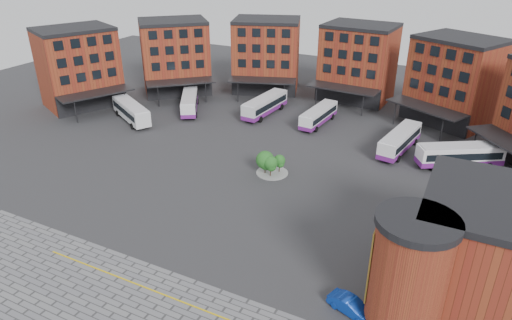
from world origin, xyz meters
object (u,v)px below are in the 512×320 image
at_px(bus_d, 319,115).
at_px(bus_f, 460,155).
at_px(blue_car, 351,306).
at_px(tree_island, 269,162).
at_px(bus_b, 190,102).
at_px(bus_a, 131,110).
at_px(bus_e, 400,140).
at_px(bus_c, 265,105).

distance_m(bus_d, bus_f, 24.12).
xyz_separation_m(bus_d, blue_car, (17.49, -40.70, -0.91)).
bearing_deg(tree_island, bus_d, 90.79).
distance_m(tree_island, bus_b, 29.02).
bearing_deg(bus_f, tree_island, -89.45).
relative_size(bus_a, bus_e, 0.97).
xyz_separation_m(bus_e, blue_car, (2.83, -35.62, -1.05)).
height_order(bus_d, bus_e, bus_e).
height_order(bus_a, bus_d, bus_a).
height_order(tree_island, blue_car, tree_island).
bearing_deg(bus_a, bus_c, -25.80).
bearing_deg(bus_a, bus_d, -36.35).
height_order(bus_c, bus_f, bus_c).
bearing_deg(bus_d, bus_a, -150.76).
relative_size(bus_a, bus_c, 0.95).
distance_m(bus_b, bus_e, 38.34).
bearing_deg(bus_e, bus_c, 177.48).
xyz_separation_m(tree_island, bus_f, (22.90, 14.11, -0.02)).
bearing_deg(bus_b, bus_e, -32.19).
bearing_deg(blue_car, bus_f, 9.35).
relative_size(bus_a, blue_car, 2.66).
bearing_deg(tree_island, blue_car, -49.27).
xyz_separation_m(bus_a, bus_b, (6.22, 8.93, -0.23)).
distance_m(bus_a, bus_e, 45.31).
xyz_separation_m(tree_island, bus_d, (-0.29, 20.73, -0.21)).
relative_size(bus_f, blue_car, 2.68).
bearing_deg(bus_e, bus_b, -171.73).
distance_m(bus_a, bus_c, 23.76).
xyz_separation_m(bus_b, bus_f, (46.86, -2.26, 0.07)).
distance_m(bus_c, blue_car, 49.45).
bearing_deg(bus_f, bus_a, -113.92).
bearing_deg(blue_car, bus_c, 53.07).
height_order(bus_c, blue_car, bus_c).
bearing_deg(bus_c, bus_b, -156.26).
distance_m(bus_b, blue_car, 54.93).
height_order(bus_e, blue_car, bus_e).
bearing_deg(bus_b, blue_car, -72.55).
relative_size(bus_b, bus_f, 0.96).
bearing_deg(bus_e, bus_f, -0.88).
xyz_separation_m(tree_island, bus_c, (-10.61, 20.90, -0.00)).
bearing_deg(bus_b, tree_island, -65.44).
bearing_deg(bus_e, blue_car, -76.11).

